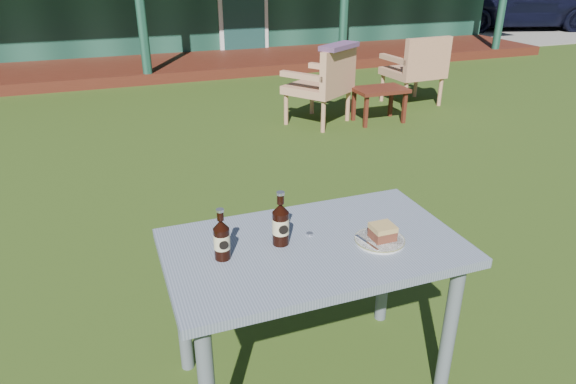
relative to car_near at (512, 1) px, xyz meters
name	(u,v)px	position (x,y,z in m)	size (l,w,h in m)	color
ground	(226,224)	(-9.66, -7.99, -0.72)	(80.00, 80.00, 0.00)	#334916
gravel_strip	(518,25)	(0.84, 0.51, -0.71)	(9.00, 6.00, 0.02)	gray
car_near	(512,1)	(0.00, 0.00, 0.00)	(1.70, 4.23, 1.44)	black
cafe_table	(313,264)	(-9.66, -9.59, -0.10)	(1.20, 0.70, 0.72)	slate
plate	(380,240)	(-9.40, -9.68, 0.01)	(0.20, 0.20, 0.01)	silver
cake_slice	(383,232)	(-9.39, -9.68, 0.05)	(0.09, 0.09, 0.06)	brown
fork	(367,243)	(-9.46, -9.69, 0.02)	(0.01, 0.14, 0.00)	silver
cola_bottle_near	(281,223)	(-9.78, -9.55, 0.09)	(0.07, 0.07, 0.23)	black
cola_bottle_far	(222,239)	(-10.03, -9.58, 0.08)	(0.06, 0.06, 0.21)	black
bottle_cap	(310,234)	(-9.64, -9.52, 0.00)	(0.03, 0.03, 0.01)	silver
armchair_left	(324,82)	(-7.99, -5.98, -0.23)	(0.87, 0.86, 0.87)	tan
armchair_right	(417,67)	(-6.54, -5.64, -0.23)	(0.69, 0.65, 0.88)	tan
floral_throw	(339,46)	(-7.89, -6.13, 0.17)	(0.54, 0.20, 0.05)	#614067
side_table	(380,93)	(-7.35, -6.14, -0.38)	(0.60, 0.40, 0.40)	#4F1E13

